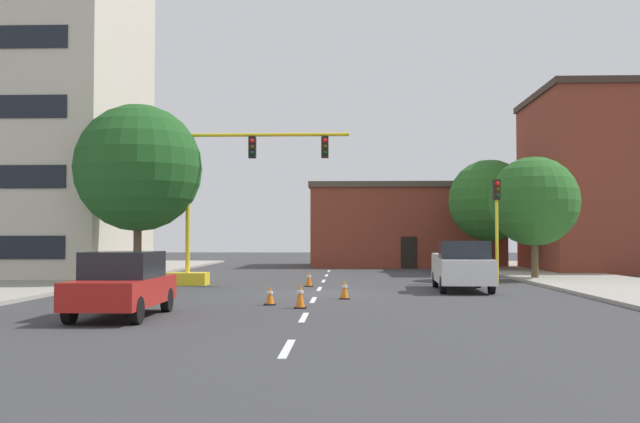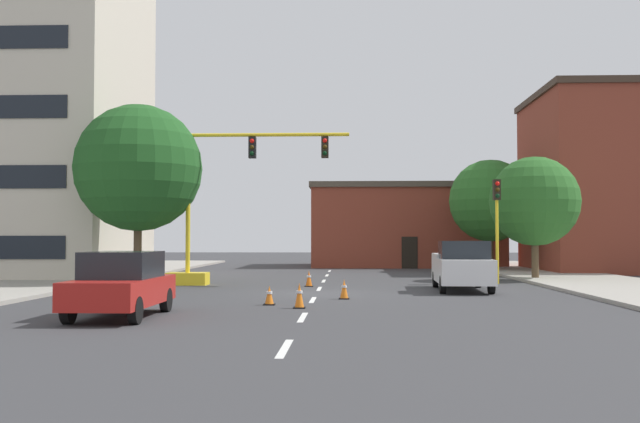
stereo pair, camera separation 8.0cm
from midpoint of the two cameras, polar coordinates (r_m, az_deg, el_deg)
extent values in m
plane|color=#38383A|center=(28.15, -0.32, -6.35)|extent=(160.00, 160.00, 0.00)
cube|color=#9E998E|center=(38.63, -18.82, -4.97)|extent=(6.00, 56.00, 0.14)
cube|color=#9E998E|center=(37.86, 19.64, -5.02)|extent=(6.00, 56.00, 0.14)
cube|color=silver|center=(14.25, -2.73, -10.52)|extent=(0.16, 2.40, 0.01)
cube|color=silver|center=(19.70, -1.37, -8.17)|extent=(0.16, 2.40, 0.01)
cube|color=silver|center=(25.16, -0.61, -6.84)|extent=(0.16, 2.40, 0.01)
cube|color=silver|center=(30.64, -0.13, -5.99)|extent=(0.16, 2.40, 0.01)
cube|color=silver|center=(36.13, 0.21, -5.39)|extent=(0.16, 2.40, 0.01)
cube|color=silver|center=(41.62, 0.46, -4.96)|extent=(0.16, 2.40, 0.01)
cube|color=silver|center=(47.11, 0.65, -4.62)|extent=(0.16, 2.40, 0.01)
cube|color=beige|center=(44.83, -23.39, 10.37)|extent=(14.01, 10.92, 23.26)
cube|color=brown|center=(55.95, 6.43, -1.31)|extent=(13.60, 9.59, 5.65)
cube|color=#4C4238|center=(56.07, 6.42, 1.78)|extent=(13.90, 9.89, 0.40)
cube|color=black|center=(51.14, 6.85, -3.17)|extent=(1.10, 0.06, 2.20)
cube|color=brown|center=(50.04, 22.04, 1.89)|extent=(10.36, 10.28, 10.85)
cube|color=#3D2D23|center=(50.73, 21.95, 8.24)|extent=(10.66, 10.58, 0.40)
cube|color=yellow|center=(33.73, -10.28, -5.14)|extent=(1.80, 1.20, 0.55)
cylinder|color=yellow|center=(33.72, -10.24, 0.60)|extent=(0.20, 0.20, 6.20)
cylinder|color=yellow|center=(33.42, -4.07, 5.94)|extent=(7.27, 0.16, 0.16)
cube|color=black|center=(33.43, -5.32, 4.94)|extent=(0.32, 0.36, 0.95)
sphere|color=red|center=(33.28, -5.36, 5.45)|extent=(0.20, 0.20, 0.20)
sphere|color=#38280A|center=(33.24, -5.36, 4.97)|extent=(0.20, 0.20, 0.20)
sphere|color=black|center=(33.21, -5.36, 4.49)|extent=(0.20, 0.20, 0.20)
cube|color=black|center=(33.17, 0.31, 4.99)|extent=(0.32, 0.36, 0.95)
sphere|color=red|center=(33.02, 0.30, 5.50)|extent=(0.20, 0.20, 0.20)
sphere|color=#38280A|center=(32.98, 0.30, 5.02)|extent=(0.20, 0.20, 0.20)
sphere|color=black|center=(32.95, 0.30, 4.54)|extent=(0.20, 0.20, 0.20)
cylinder|color=yellow|center=(34.86, 13.45, -1.52)|extent=(0.14, 0.14, 4.80)
cube|color=black|center=(34.93, 13.42, 1.64)|extent=(0.32, 0.36, 0.95)
sphere|color=red|center=(34.77, 13.48, 2.11)|extent=(0.20, 0.20, 0.20)
sphere|color=#38280A|center=(34.75, 13.48, 1.65)|extent=(0.20, 0.20, 0.20)
sphere|color=black|center=(34.73, 13.49, 1.19)|extent=(0.20, 0.20, 0.20)
cylinder|color=brown|center=(38.19, 16.21, -3.44)|extent=(0.36, 0.36, 2.27)
sphere|color=#286023|center=(38.22, 16.17, 0.77)|extent=(4.46, 4.46, 4.46)
cylinder|color=brown|center=(34.06, -14.00, -2.92)|extent=(0.36, 0.36, 3.12)
sphere|color=#1E511E|center=(34.20, -13.94, 3.30)|extent=(5.72, 5.72, 5.72)
cylinder|color=#4C3823|center=(47.71, 12.96, -3.02)|extent=(0.36, 0.36, 2.52)
sphere|color=#286023|center=(47.76, 12.93, 0.83)|extent=(5.19, 5.19, 5.19)
cube|color=white|center=(30.18, 10.81, -4.47)|extent=(2.22, 5.48, 0.95)
cube|color=#1E2328|center=(29.26, 11.00, -2.93)|extent=(1.91, 1.87, 0.70)
cube|color=white|center=(31.34, 10.57, -3.37)|extent=(2.11, 2.89, 0.16)
cylinder|color=black|center=(28.50, 13.04, -5.55)|extent=(0.25, 0.69, 0.68)
cylinder|color=black|center=(28.29, 9.41, -5.61)|extent=(0.25, 0.69, 0.68)
cylinder|color=black|center=(32.13, 12.06, -5.16)|extent=(0.25, 0.69, 0.68)
cylinder|color=black|center=(31.94, 8.84, -5.20)|extent=(0.25, 0.69, 0.68)
cube|color=#B21E19|center=(20.28, -15.16, -5.98)|extent=(1.87, 4.51, 0.70)
cube|color=#1E2328|center=(20.34, -15.06, -4.00)|extent=(1.71, 2.31, 0.70)
cylinder|color=black|center=(22.01, -16.06, -6.57)|extent=(0.22, 0.68, 0.68)
cylinder|color=black|center=(21.56, -11.86, -6.70)|extent=(0.22, 0.68, 0.68)
cylinder|color=black|center=(19.13, -18.91, -7.23)|extent=(0.22, 0.68, 0.68)
cylinder|color=black|center=(18.62, -14.11, -7.43)|extent=(0.22, 0.68, 0.68)
cube|color=black|center=(25.51, 1.83, -6.74)|extent=(0.36, 0.36, 0.04)
cone|color=orange|center=(25.49, 1.83, -5.98)|extent=(0.28, 0.28, 0.64)
cylinder|color=white|center=(25.48, 1.82, -5.80)|extent=(0.19, 0.19, 0.08)
cube|color=black|center=(22.20, -1.65, -7.44)|extent=(0.36, 0.36, 0.04)
cone|color=orange|center=(22.16, -1.65, -6.46)|extent=(0.28, 0.28, 0.72)
cylinder|color=white|center=(22.16, -1.64, -6.24)|extent=(0.19, 0.19, 0.08)
cube|color=black|center=(23.33, -3.99, -7.18)|extent=(0.36, 0.36, 0.04)
cone|color=orange|center=(23.30, -3.98, -6.44)|extent=(0.28, 0.28, 0.56)
cylinder|color=white|center=(23.30, -3.98, -6.27)|extent=(0.19, 0.19, 0.08)
cube|color=black|center=(31.99, -0.93, -5.79)|extent=(0.36, 0.36, 0.04)
cone|color=orange|center=(31.97, -0.93, -5.17)|extent=(0.28, 0.28, 0.65)
cylinder|color=white|center=(31.97, -0.93, -5.03)|extent=(0.19, 0.19, 0.08)
camera|label=1|loc=(0.04, -90.07, 0.00)|focal=41.40mm
camera|label=2|loc=(0.04, 89.93, 0.00)|focal=41.40mm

